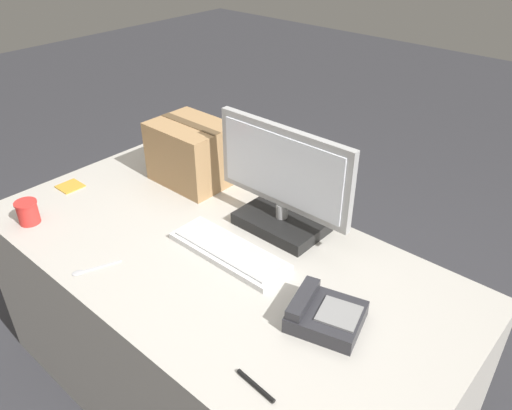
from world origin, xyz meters
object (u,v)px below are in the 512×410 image
at_px(paper_cup_left, 28,212).
at_px(spoon, 88,270).
at_px(monitor, 282,189).
at_px(cardboard_box, 192,153).
at_px(keyboard, 229,251).
at_px(pen_marker, 256,386).
at_px(desk_phone, 324,315).
at_px(sticky_note_pad, 70,186).

relative_size(paper_cup_left, spoon, 0.58).
relative_size(monitor, paper_cup_left, 6.20).
xyz_separation_m(spoon, cardboard_box, (-0.20, 0.66, 0.13)).
height_order(paper_cup_left, spoon, paper_cup_left).
distance_m(keyboard, pen_marker, 0.56).
bearing_deg(desk_phone, monitor, 127.96).
distance_m(monitor, cardboard_box, 0.52).
bearing_deg(pen_marker, cardboard_box, 150.03).
distance_m(monitor, keyboard, 0.30).
height_order(paper_cup_left, pen_marker, paper_cup_left).
xyz_separation_m(keyboard, sticky_note_pad, (-0.84, -0.11, -0.01)).
distance_m(paper_cup_left, sticky_note_pad, 0.28).
relative_size(cardboard_box, pen_marker, 2.50).
bearing_deg(pen_marker, keyboard, 145.73).
height_order(desk_phone, pen_marker, desk_phone).
bearing_deg(paper_cup_left, spoon, -2.22).
distance_m(desk_phone, cardboard_box, 0.99).
height_order(keyboard, spoon, keyboard).
height_order(cardboard_box, pen_marker, cardboard_box).
xyz_separation_m(desk_phone, paper_cup_left, (-1.14, -0.31, 0.02)).
relative_size(monitor, desk_phone, 2.32).
bearing_deg(spoon, pen_marker, 114.37).
xyz_separation_m(keyboard, desk_phone, (0.44, -0.05, 0.02)).
bearing_deg(paper_cup_left, desk_phone, 15.23).
bearing_deg(monitor, keyboard, -97.67).
bearing_deg(paper_cup_left, sticky_note_pad, 118.03).
xyz_separation_m(monitor, sticky_note_pad, (-0.87, -0.36, -0.17)).
bearing_deg(desk_phone, keyboard, 158.01).
relative_size(monitor, keyboard, 1.25).
height_order(desk_phone, paper_cup_left, paper_cup_left).
height_order(keyboard, pen_marker, keyboard).
bearing_deg(spoon, paper_cup_left, -69.81).
distance_m(desk_phone, spoon, 0.80).
xyz_separation_m(keyboard, pen_marker, (0.44, -0.35, -0.01)).
relative_size(desk_phone, cardboard_box, 0.74).
xyz_separation_m(monitor, spoon, (-0.32, -0.63, -0.17)).
bearing_deg(monitor, cardboard_box, 176.28).
relative_size(cardboard_box, sticky_note_pad, 3.47).
bearing_deg(sticky_note_pad, desk_phone, 2.87).
bearing_deg(monitor, desk_phone, -36.60).
bearing_deg(paper_cup_left, pen_marker, 0.44).
bearing_deg(monitor, spoon, -117.23).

